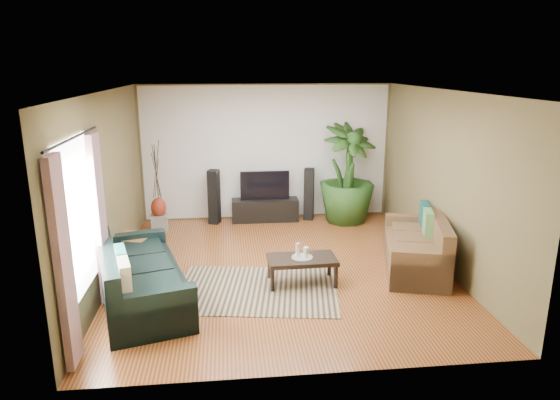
{
  "coord_description": "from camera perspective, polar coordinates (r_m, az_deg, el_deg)",
  "views": [
    {
      "loc": [
        -0.8,
        -7.14,
        3.06
      ],
      "look_at": [
        0.0,
        0.2,
        1.05
      ],
      "focal_mm": 32.0,
      "sensor_mm": 36.0,
      "label": 1
    }
  ],
  "objects": [
    {
      "name": "candle_mid",
      "position": [
        7.1,
        2.93,
        -6.03
      ],
      "size": [
        0.06,
        0.06,
        0.15
      ],
      "primitive_type": "cylinder",
      "color": "beige",
      "rests_on": "candle_tray"
    },
    {
      "name": "wall_left",
      "position": [
        7.54,
        -19.09,
        1.27
      ],
      "size": [
        0.0,
        5.5,
        5.5
      ],
      "primitive_type": "plane",
      "rotation": [
        1.57,
        0.0,
        1.57
      ],
      "color": "brown",
      "rests_on": "ground"
    },
    {
      "name": "candle_tall",
      "position": [
        7.14,
        2.04,
        -5.7
      ],
      "size": [
        0.06,
        0.06,
        0.19
      ],
      "primitive_type": "cylinder",
      "color": "beige",
      "rests_on": "candle_tray"
    },
    {
      "name": "curtain_rod",
      "position": [
        5.83,
        -22.57,
        6.58
      ],
      "size": [
        0.03,
        1.9,
        0.03
      ],
      "primitive_type": "cylinder",
      "rotation": [
        1.57,
        0.0,
        0.0
      ],
      "color": "black",
      "rests_on": "ground"
    },
    {
      "name": "television",
      "position": [
        9.94,
        -1.75,
        1.69
      ],
      "size": [
        0.98,
        0.05,
        0.58
      ],
      "primitive_type": "cube",
      "color": "black",
      "rests_on": "tv_stand"
    },
    {
      "name": "curtain_near",
      "position": [
        5.41,
        -23.49,
        -6.78
      ],
      "size": [
        0.08,
        0.35,
        2.2
      ],
      "primitive_type": "cube",
      "color": "gray",
      "rests_on": "ground"
    },
    {
      "name": "plant_pot",
      "position": [
        10.14,
        7.51,
        -1.64
      ],
      "size": [
        0.36,
        0.36,
        0.28
      ],
      "primitive_type": "cylinder",
      "color": "black",
      "rests_on": "floor"
    },
    {
      "name": "speaker_right",
      "position": [
        10.1,
        3.32,
        0.68
      ],
      "size": [
        0.24,
        0.26,
        1.05
      ],
      "primitive_type": "cube",
      "rotation": [
        0.0,
        0.0,
        -0.28
      ],
      "color": "black",
      "rests_on": "floor"
    },
    {
      "name": "curtain_far",
      "position": [
        6.77,
        -19.89,
        -2.09
      ],
      "size": [
        0.08,
        0.35,
        2.2
      ],
      "primitive_type": "cube",
      "color": "gray",
      "rests_on": "ground"
    },
    {
      "name": "speaker_left",
      "position": [
        9.91,
        -7.54,
        0.35
      ],
      "size": [
        0.26,
        0.27,
        1.08
      ],
      "primitive_type": "cube",
      "rotation": [
        0.0,
        0.0,
        -0.35
      ],
      "color": "black",
      "rests_on": "floor"
    },
    {
      "name": "area_rug",
      "position": [
        7.12,
        -2.62,
        -10.2
      ],
      "size": [
        2.45,
        1.9,
        0.01
      ],
      "primitive_type": "cube",
      "rotation": [
        0.0,
        0.0,
        -0.15
      ],
      "color": "#9F885D",
      "rests_on": "floor"
    },
    {
      "name": "floor",
      "position": [
        7.81,
        0.16,
        -7.84
      ],
      "size": [
        5.5,
        5.5,
        0.0
      ],
      "primitive_type": "plane",
      "color": "#9A5927",
      "rests_on": "ground"
    },
    {
      "name": "potted_plant",
      "position": [
        9.93,
        7.67,
        3.0
      ],
      "size": [
        1.47,
        1.47,
        1.96
      ],
      "primitive_type": "imported",
      "rotation": [
        0.0,
        0.0,
        0.45
      ],
      "color": "#224818",
      "rests_on": "floor"
    },
    {
      "name": "vase",
      "position": [
        9.68,
        -13.71,
        -0.86
      ],
      "size": [
        0.28,
        0.28,
        0.39
      ],
      "primitive_type": "ellipsoid",
      "color": "maroon",
      "rests_on": "pedestal"
    },
    {
      "name": "wall_right",
      "position": [
        8.05,
        18.16,
        2.19
      ],
      "size": [
        0.0,
        5.5,
        5.5
      ],
      "primitive_type": "plane",
      "rotation": [
        1.57,
        0.0,
        -1.57
      ],
      "color": "brown",
      "rests_on": "ground"
    },
    {
      "name": "pedestal",
      "position": [
        9.76,
        -13.61,
        -2.53
      ],
      "size": [
        0.34,
        0.34,
        0.31
      ],
      "primitive_type": "cube",
      "rotation": [
        0.0,
        0.0,
        0.12
      ],
      "color": "gray",
      "rests_on": "floor"
    },
    {
      "name": "wall_front",
      "position": [
        4.78,
        3.84,
        -5.77
      ],
      "size": [
        5.0,
        0.0,
        5.0
      ],
      "primitive_type": "plane",
      "rotation": [
        -1.57,
        0.0,
        0.0
      ],
      "color": "brown",
      "rests_on": "ground"
    },
    {
      "name": "sofa_left",
      "position": [
        6.92,
        -15.62,
        -7.75
      ],
      "size": [
        1.6,
        2.51,
        0.85
      ],
      "primitive_type": "cube",
      "rotation": [
        0.0,
        0.0,
        1.85
      ],
      "color": "black",
      "rests_on": "floor"
    },
    {
      "name": "wall_back",
      "position": [
        10.07,
        -1.57,
        5.44
      ],
      "size": [
        5.0,
        0.0,
        5.0
      ],
      "primitive_type": "plane",
      "rotation": [
        1.57,
        0.0,
        0.0
      ],
      "color": "brown",
      "rests_on": "ground"
    },
    {
      "name": "candle_tray",
      "position": [
        7.16,
        2.55,
        -6.54
      ],
      "size": [
        0.3,
        0.3,
        0.01
      ],
      "primitive_type": "cylinder",
      "color": "gray",
      "rests_on": "coffee_table"
    },
    {
      "name": "coffee_table",
      "position": [
        7.24,
        2.53,
        -8.06
      ],
      "size": [
        0.99,
        0.56,
        0.4
      ],
      "primitive_type": "cube",
      "rotation": [
        0.0,
        0.0,
        0.03
      ],
      "color": "black",
      "rests_on": "floor"
    },
    {
      "name": "candle_short",
      "position": [
        7.2,
        3.04,
        -5.84
      ],
      "size": [
        0.06,
        0.06,
        0.12
      ],
      "primitive_type": "cylinder",
      "color": "beige",
      "rests_on": "candle_tray"
    },
    {
      "name": "sofa_right",
      "position": [
        7.95,
        15.22,
        -4.68
      ],
      "size": [
        1.3,
        2.02,
        0.85
      ],
      "primitive_type": "cube",
      "rotation": [
        0.0,
        0.0,
        -1.84
      ],
      "color": "brown",
      "rests_on": "floor"
    },
    {
      "name": "ceiling",
      "position": [
        7.19,
        0.18,
        12.36
      ],
      "size": [
        5.5,
        5.5,
        0.0
      ],
      "primitive_type": "plane",
      "rotation": [
        3.14,
        0.0,
        0.0
      ],
      "color": "white",
      "rests_on": "ground"
    },
    {
      "name": "side_table",
      "position": [
        8.05,
        -16.27,
        -5.72
      ],
      "size": [
        0.62,
        0.62,
        0.53
      ],
      "primitive_type": "cube",
      "rotation": [
        0.0,
        0.0,
        -0.29
      ],
      "color": "brown",
      "rests_on": "floor"
    },
    {
      "name": "window_pane",
      "position": [
        6.02,
        -22.17,
        -1.93
      ],
      "size": [
        0.0,
        1.8,
        1.8
      ],
      "primitive_type": "plane",
      "rotation": [
        1.57,
        0.0,
        1.57
      ],
      "color": "white",
      "rests_on": "ground"
    },
    {
      "name": "backwall_panel",
      "position": [
        10.06,
        -1.57,
        5.43
      ],
      "size": [
        4.9,
        0.0,
        4.9
      ],
      "primitive_type": "plane",
      "rotation": [
        1.57,
        0.0,
        0.0
      ],
      "color": "white",
      "rests_on": "ground"
    },
    {
      "name": "tv_stand",
      "position": [
        10.08,
        -1.73,
        -1.14
      ],
      "size": [
        1.33,
        0.41,
        0.44
      ],
      "primitive_type": "cube",
      "rotation": [
        0.0,
        0.0,
        -0.01
      ],
      "color": "black",
      "rests_on": "floor"
    }
  ]
}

